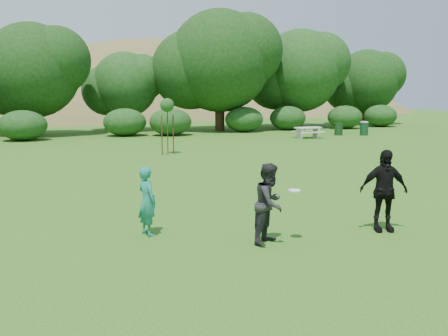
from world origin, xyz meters
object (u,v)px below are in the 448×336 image
object	(u,v)px
sapling	(167,107)
trash_can_lidded	(364,128)
player_teal	(147,201)
trash_can_near	(339,129)
player_black	(384,190)
player_grey	(270,203)
picnic_table	(308,131)

from	to	relation	value
sapling	trash_can_lidded	distance (m)	17.24
player_teal	trash_can_near	xyz separation A→B (m)	(19.14, 19.76, -0.33)
player_black	sapling	size ratio (longest dim) A/B	0.67
player_teal	trash_can_lidded	bearing A→B (deg)	-63.32
player_black	trash_can_lidded	xyz separation A→B (m)	(15.68, 20.68, -0.41)
player_teal	sapling	distance (m)	14.51
trash_can_lidded	sapling	bearing A→B (deg)	-162.24
player_grey	picnic_table	distance (m)	24.31
player_black	trash_can_near	distance (m)	25.69
player_grey	trash_can_near	distance (m)	27.20
player_black	picnic_table	xyz separation A→B (m)	(10.72, 20.35, -0.43)
player_grey	sapling	world-z (taller)	sapling
trash_can_lidded	player_teal	bearing A→B (deg)	-137.65
player_teal	picnic_table	world-z (taller)	player_teal
player_teal	trash_can_lidded	size ratio (longest dim) A/B	1.48
player_teal	trash_can_near	bearing A→B (deg)	-59.75
player_grey	player_black	world-z (taller)	player_black
sapling	player_grey	bearing A→B (deg)	-98.17
trash_can_near	trash_can_lidded	bearing A→B (deg)	-26.90
picnic_table	trash_can_lidded	distance (m)	4.97
player_black	trash_can_lidded	size ratio (longest dim) A/B	1.81
player_teal	picnic_table	distance (m)	24.42
player_grey	trash_can_lidded	size ratio (longest dim) A/B	1.63
player_black	trash_can_near	bearing A→B (deg)	75.59
player_teal	picnic_table	xyz separation A→B (m)	(15.81, 18.61, -0.26)
sapling	trash_can_lidded	world-z (taller)	sapling
player_teal	sapling	xyz separation A→B (m)	(4.45, 13.71, 1.64)
sapling	player_black	bearing A→B (deg)	-87.60
trash_can_near	sapling	xyz separation A→B (m)	(-14.69, -6.06, 1.97)
trash_can_near	sapling	distance (m)	16.01
player_teal	player_grey	distance (m)	2.75
player_teal	player_black	size ratio (longest dim) A/B	0.82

